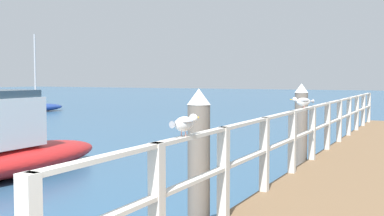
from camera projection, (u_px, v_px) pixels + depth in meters
pier_railing at (320, 124)px, 10.56m from camera, size 0.12×17.05×1.10m
dock_piling_near at (199, 168)px, 6.03m from camera, size 0.29×0.29×2.00m
dock_piling_far at (301, 129)px, 10.57m from camera, size 0.29×0.29×2.00m
seagull_foreground at (184, 123)px, 4.83m from camera, size 0.20×0.48×0.21m
seagull_background at (303, 101)px, 9.13m from camera, size 0.39×0.34×0.21m
boat_2 at (32, 107)px, 29.51m from camera, size 2.33×4.27×4.74m
boat_3 at (4, 148)px, 10.37m from camera, size 1.79×5.20×1.87m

